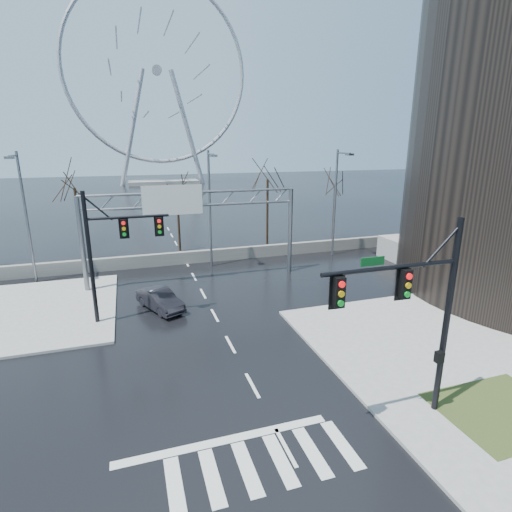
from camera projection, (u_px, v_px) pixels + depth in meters
name	position (u px, v px, depth m)	size (l,w,h in m)	color
ground	(252.00, 385.00, 17.99)	(260.00, 260.00, 0.00)	black
sidewalk_right_ext	(409.00, 333.00, 22.76)	(12.00, 10.00, 0.15)	gray
sidewalk_far	(34.00, 312.00, 25.70)	(10.00, 12.00, 0.15)	gray
grass_strip	(503.00, 411.00, 16.04)	(5.00, 4.00, 0.02)	#2C401A
barrier_wall	(186.00, 258.00, 36.16)	(52.00, 0.50, 1.10)	slate
signal_mast_near	(420.00, 305.00, 14.49)	(5.52, 0.41, 8.00)	black
signal_mast_far	(110.00, 245.00, 23.15)	(4.72, 0.41, 8.00)	black
sign_gantry	(188.00, 217.00, 30.17)	(16.36, 0.40, 7.60)	slate
streetlight_left	(24.00, 208.00, 29.47)	(0.50, 2.55, 10.00)	slate
streetlight_mid	(210.00, 200.00, 33.61)	(0.50, 2.55, 10.00)	slate
streetlight_right	(337.00, 195.00, 37.17)	(0.50, 2.55, 10.00)	slate
tree_left	(76.00, 197.00, 35.22)	(3.75, 3.75, 7.50)	black
tree_center	(177.00, 200.00, 39.02)	(3.25, 3.25, 6.50)	black
tree_right	(268.00, 187.00, 40.48)	(3.90, 3.90, 7.80)	black
tree_far_right	(335.00, 192.00, 43.53)	(3.40, 3.40, 6.80)	black
ferris_wheel	(157.00, 78.00, 99.35)	(45.00, 6.00, 50.91)	gray
car	(160.00, 300.00, 26.08)	(1.44, 4.14, 1.36)	black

